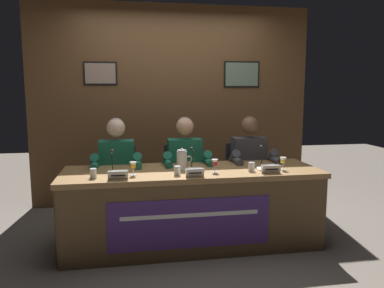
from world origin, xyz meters
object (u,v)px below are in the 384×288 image
at_px(water_cup_center, 177,171).
at_px(water_cup_right, 251,167).
at_px(water_cup_left, 93,174).
at_px(microphone_center, 193,163).
at_px(panelist_center, 186,166).
at_px(juice_glass_right, 283,161).
at_px(water_pitcher_central, 182,160).
at_px(nameplate_right, 271,169).
at_px(panelist_left, 117,168).
at_px(chair_center, 183,186).
at_px(document_stack_right, 268,169).
at_px(juice_glass_left, 133,166).
at_px(nameplate_left, 118,175).
at_px(microphone_right, 264,161).
at_px(conference_table, 194,197).
at_px(nameplate_center, 195,173).
at_px(microphone_left, 112,166).
at_px(chair_right, 245,183).
at_px(chair_left, 118,189).
at_px(juice_glass_center, 215,163).
at_px(panelist_right, 251,163).

height_order(water_cup_center, water_cup_right, same).
height_order(water_cup_left, microphone_center, microphone_center).
relative_size(panelist_center, juice_glass_right, 9.85).
bearing_deg(water_pitcher_central, nameplate_right, -20.96).
bearing_deg(panelist_center, panelist_left, 180.00).
relative_size(chair_center, document_stack_right, 3.83).
bearing_deg(juice_glass_left, nameplate_left, -133.02).
xyz_separation_m(nameplate_left, nameplate_right, (1.39, 0.02, -0.00)).
bearing_deg(microphone_right, conference_table, -175.33).
height_order(conference_table, nameplate_left, nameplate_left).
relative_size(nameplate_left, panelist_center, 0.14).
bearing_deg(nameplate_center, chair_center, 88.21).
height_order(panelist_left, water_cup_right, panelist_left).
bearing_deg(juice_glass_left, microphone_left, 154.14).
relative_size(chair_center, microphone_center, 4.14).
relative_size(water_cup_left, water_pitcher_central, 0.40).
bearing_deg(chair_right, water_pitcher_central, -145.69).
bearing_deg(conference_table, chair_right, 43.23).
height_order(panelist_center, document_stack_right, panelist_center).
relative_size(water_cup_center, microphone_center, 0.39).
distance_m(chair_left, juice_glass_center, 1.24).
bearing_deg(chair_center, nameplate_left, -128.52).
xyz_separation_m(juice_glass_left, panelist_center, (0.56, 0.53, -0.12)).
xyz_separation_m(nameplate_center, juice_glass_right, (0.89, 0.15, 0.05)).
xyz_separation_m(juice_glass_left, juice_glass_right, (1.42, -0.01, 0.00)).
bearing_deg(microphone_center, nameplate_center, -96.30).
xyz_separation_m(conference_table, panelist_right, (0.72, 0.48, 0.21)).
xyz_separation_m(microphone_left, water_cup_center, (0.58, -0.16, -0.04)).
bearing_deg(juice_glass_right, conference_table, 176.17).
bearing_deg(water_cup_right, microphone_right, 36.33).
bearing_deg(chair_center, panelist_right, -15.40).
bearing_deg(juice_glass_right, microphone_left, 176.51).
bearing_deg(panelist_right, chair_center, 164.60).
bearing_deg(conference_table, nameplate_center, -97.07).
height_order(nameplate_center, water_cup_right, water_cup_right).
bearing_deg(microphone_left, chair_right, 23.49).
distance_m(nameplate_left, nameplate_right, 1.39).
distance_m(chair_left, nameplate_left, 0.94).
xyz_separation_m(juice_glass_center, water_cup_right, (0.35, -0.01, -0.05)).
bearing_deg(water_cup_left, chair_left, 76.55).
bearing_deg(nameplate_right, microphone_center, 161.56).
relative_size(chair_left, microphone_center, 4.14).
distance_m(panelist_left, water_cup_right, 1.38).
height_order(microphone_left, nameplate_center, microphone_left).
relative_size(microphone_left, microphone_center, 1.00).
xyz_separation_m(chair_left, microphone_right, (1.43, -0.62, 0.39)).
bearing_deg(nameplate_right, chair_right, 87.92).
distance_m(chair_center, microphone_center, 0.74).
relative_size(juice_glass_center, water_cup_center, 1.46).
xyz_separation_m(microphone_right, document_stack_right, (0.02, -0.06, -0.07)).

